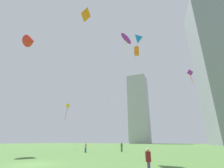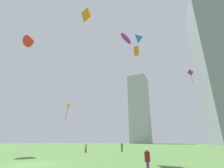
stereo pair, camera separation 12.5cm
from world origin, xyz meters
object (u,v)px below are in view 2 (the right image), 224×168
(person_standing_1, at_px, (86,147))
(kite_flying_1, at_px, (140,38))
(kite_flying_3, at_px, (126,39))
(kite_flying_2, at_px, (86,16))
(distant_highrise_1, at_px, (219,65))
(kite_flying_5, at_px, (67,106))
(kite_flying_7, at_px, (31,41))
(person_standing_2, at_px, (147,159))
(kite_flying_6, at_px, (191,74))
(kite_flying_4, at_px, (136,52))
(distant_highrise_0, at_px, (139,108))
(person_standing_0, at_px, (122,146))

(person_standing_1, distance_m, kite_flying_1, 27.37)
(person_standing_1, xyz_separation_m, kite_flying_3, (12.62, -8.51, 15.45))
(kite_flying_2, distance_m, distant_highrise_1, 91.91)
(kite_flying_2, distance_m, kite_flying_5, 27.99)
(person_standing_1, xyz_separation_m, kite_flying_7, (-13.76, -6.74, 24.78))
(person_standing_2, xyz_separation_m, kite_flying_6, (3.83, 23.15, 14.32))
(kite_flying_4, height_order, distant_highrise_1, distant_highrise_1)
(distant_highrise_0, xyz_separation_m, distant_highrise_1, (62.95, -38.04, 13.77))
(kite_flying_1, distance_m, kite_flying_5, 29.85)
(kite_flying_1, height_order, kite_flying_4, kite_flying_1)
(kite_flying_2, bearing_deg, kite_flying_1, 50.05)
(person_standing_0, bearing_deg, distant_highrise_1, 30.08)
(kite_flying_1, bearing_deg, kite_flying_5, 168.53)
(person_standing_0, bearing_deg, kite_flying_2, -140.98)
(kite_flying_2, relative_size, distant_highrise_1, 0.32)
(kite_flying_6, bearing_deg, kite_flying_4, -106.49)
(person_standing_0, height_order, kite_flying_2, kite_flying_2)
(kite_flying_5, height_order, kite_flying_6, kite_flying_6)
(person_standing_1, height_order, kite_flying_4, kite_flying_4)
(kite_flying_1, bearing_deg, distant_highrise_1, 70.27)
(kite_flying_7, bearing_deg, kite_flying_1, 24.28)
(kite_flying_4, bearing_deg, kite_flying_7, 171.08)
(person_standing_1, height_order, kite_flying_1, kite_flying_1)
(person_standing_2, height_order, distant_highrise_1, distant_highrise_1)
(distant_highrise_1, bearing_deg, kite_flying_6, -115.34)
(kite_flying_7, xyz_separation_m, distant_highrise_0, (-11.98, 122.23, 5.43))
(kite_flying_1, height_order, kite_flying_7, kite_flying_7)
(distant_highrise_0, bearing_deg, kite_flying_5, -89.02)
(person_standing_2, height_order, distant_highrise_0, distant_highrise_0)
(kite_flying_2, relative_size, kite_flying_3, 1.69)
(kite_flying_3, distance_m, distant_highrise_1, 93.85)
(kite_flying_5, xyz_separation_m, kite_flying_7, (1.45, -16.50, 13.35))
(kite_flying_1, xyz_separation_m, distant_highrise_0, (-36.76, 111.05, 5.55))
(kite_flying_3, distance_m, kite_flying_6, 17.91)
(person_standing_1, distance_m, kite_flying_7, 29.13)
(kite_flying_7, bearing_deg, kite_flying_3, -3.85)
(kite_flying_5, xyz_separation_m, distant_highrise_1, (52.41, 67.69, 32.55))
(person_standing_2, height_order, kite_flying_5, kite_flying_5)
(person_standing_0, relative_size, kite_flying_2, 0.06)
(distant_highrise_0, bearing_deg, kite_flying_2, -81.64)
(person_standing_1, bearing_deg, kite_flying_3, 117.45)
(person_standing_1, xyz_separation_m, kite_flying_6, (20.49, 7.53, 14.29))
(kite_flying_2, height_order, kite_flying_7, kite_flying_2)
(person_standing_1, bearing_deg, person_standing_0, -164.21)
(person_standing_0, bearing_deg, kite_flying_5, 131.46)
(kite_flying_1, bearing_deg, person_standing_0, 172.00)
(kite_flying_3, bearing_deg, distant_highrise_1, 74.04)
(person_standing_2, relative_size, kite_flying_2, 0.06)
(person_standing_2, bearing_deg, person_standing_0, -3.29)
(kite_flying_1, relative_size, kite_flying_4, 2.12)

